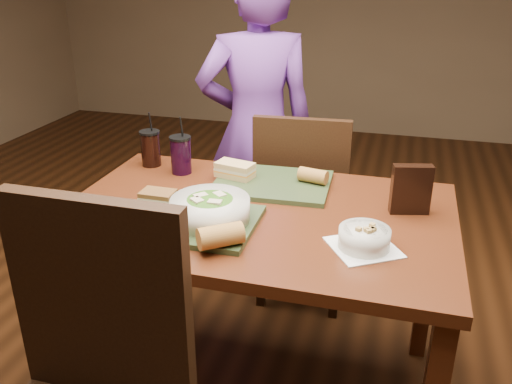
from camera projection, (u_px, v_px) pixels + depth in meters
dining_table at (256, 235)px, 1.84m from camera, size 1.30×0.85×0.75m
chair_far at (303, 202)px, 2.43m from camera, size 0.43×0.43×0.93m
diner at (257, 132)px, 2.57m from camera, size 0.66×0.55×1.54m
tray_near at (190, 221)px, 1.72m from camera, size 0.42×0.32×0.02m
tray_far at (272, 183)px, 2.01m from camera, size 0.43×0.34×0.02m
salad_bowl at (210, 208)px, 1.69m from camera, size 0.25×0.25×0.08m
soup_bowl at (364, 238)px, 1.56m from camera, size 0.25×0.25×0.07m
sandwich_near at (158, 199)px, 1.79m from camera, size 0.11×0.08×0.05m
sandwich_far at (235, 170)px, 2.03m from camera, size 0.15×0.11×0.06m
baguette_near at (220, 236)px, 1.54m from camera, size 0.14×0.13×0.07m
baguette_far at (313, 176)px, 1.98m from camera, size 0.11×0.07×0.05m
cup_cola at (151, 148)px, 2.18m from camera, size 0.08×0.08×0.22m
cup_berry at (181, 155)px, 2.11m from camera, size 0.08×0.08×0.23m
chip_bag at (411, 189)px, 1.76m from camera, size 0.13×0.07×0.17m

